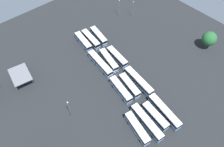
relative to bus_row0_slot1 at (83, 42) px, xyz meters
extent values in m
plane|color=black|center=(23.06, -1.93, -1.91)|extent=(124.47, 124.47, 0.00)
cube|color=silver|center=(-0.01, 0.00, -0.02)|extent=(11.51, 4.01, 3.17)
cube|color=beige|center=(-0.01, 0.00, 1.64)|extent=(11.03, 3.75, 0.14)
cube|color=black|center=(-0.01, 0.00, 0.49)|extent=(11.57, 4.05, 1.02)
cube|color=#1E56A8|center=(-0.01, 0.00, -0.91)|extent=(11.57, 4.05, 0.63)
cube|color=black|center=(5.59, -0.77, 0.59)|extent=(0.34, 2.03, 1.17)
cylinder|color=black|center=(3.61, 0.66, -1.41)|extent=(1.03, 0.43, 1.00)
cylinder|color=black|center=(3.30, -1.61, -1.41)|extent=(1.03, 0.43, 1.00)
cylinder|color=black|center=(-3.31, 1.61, -1.41)|extent=(1.03, 0.43, 1.00)
cylinder|color=black|center=(-3.62, -0.66, -1.41)|extent=(1.03, 0.43, 1.00)
cube|color=silver|center=(0.97, 3.44, -0.02)|extent=(12.09, 3.82, 3.17)
cube|color=beige|center=(0.97, 3.44, 1.64)|extent=(11.59, 3.57, 0.14)
cube|color=black|center=(0.97, 3.44, 0.49)|extent=(12.15, 3.86, 1.02)
cube|color=#1E56A8|center=(0.97, 3.44, -0.91)|extent=(12.15, 3.86, 0.63)
cube|color=black|center=(6.88, 2.76, 0.59)|extent=(0.29, 2.04, 1.17)
cylinder|color=black|center=(4.76, 4.16, -1.41)|extent=(1.03, 0.41, 1.00)
cylinder|color=black|center=(4.50, 1.88, -1.41)|extent=(1.03, 0.41, 1.00)
cylinder|color=black|center=(-2.56, 4.99, -1.41)|extent=(1.03, 0.41, 1.00)
cylinder|color=black|center=(-2.82, 2.72, -1.41)|extent=(1.03, 0.41, 1.00)
cube|color=silver|center=(1.64, 7.41, -0.02)|extent=(11.64, 4.39, 3.17)
cube|color=beige|center=(1.64, 7.41, 1.64)|extent=(11.15, 4.11, 0.14)
cube|color=black|center=(1.64, 7.41, 0.49)|extent=(11.70, 4.43, 1.02)
cube|color=#1E56A8|center=(1.64, 7.41, -0.91)|extent=(11.70, 4.43, 0.63)
cube|color=black|center=(7.26, 6.44, 0.59)|extent=(0.41, 2.02, 1.17)
cylinder|color=black|center=(5.31, 7.94, -1.41)|extent=(1.04, 0.47, 1.00)
cylinder|color=black|center=(4.92, 5.68, -1.41)|extent=(1.04, 0.47, 1.00)
cylinder|color=black|center=(-1.64, 9.14, -1.41)|extent=(1.04, 0.47, 1.00)
cylinder|color=black|center=(-2.03, 6.88, -1.41)|extent=(1.04, 0.47, 1.00)
cube|color=silver|center=(14.97, -2.64, -0.02)|extent=(14.56, 3.92, 3.17)
cube|color=beige|center=(14.97, -2.64, 1.64)|extent=(13.97, 3.66, 0.14)
cube|color=black|center=(14.97, -2.64, 0.49)|extent=(14.63, 3.96, 1.02)
cube|color=#1E56A8|center=(14.97, -2.64, -0.91)|extent=(14.63, 3.96, 0.63)
cube|color=black|center=(22.14, -3.36, 0.59)|extent=(0.26, 2.04, 1.17)
cube|color=#47474C|center=(13.40, -2.48, -0.02)|extent=(1.15, 2.62, 3.05)
cylinder|color=black|center=(19.52, -1.94, -1.41)|extent=(1.03, 0.40, 1.00)
cylinder|color=black|center=(19.29, -4.22, -1.41)|extent=(1.03, 0.40, 1.00)
cylinder|color=black|center=(10.65, -1.05, -1.41)|extent=(1.03, 0.40, 1.00)
cylinder|color=black|center=(10.42, -3.33, -1.41)|extent=(1.03, 0.40, 1.00)
cube|color=silver|center=(15.90, 1.14, -0.02)|extent=(12.16, 4.83, 3.17)
cube|color=beige|center=(15.90, 1.14, 1.64)|extent=(11.66, 4.54, 0.14)
cube|color=black|center=(15.90, 1.14, 0.49)|extent=(12.23, 4.88, 1.02)
cube|color=#1E56A8|center=(15.90, 1.14, -0.91)|extent=(12.23, 4.88, 0.63)
cube|color=black|center=(21.74, -0.06, 0.59)|extent=(0.47, 2.01, 1.17)
cylinder|color=black|center=(19.74, 1.52, -1.41)|extent=(1.04, 0.49, 1.00)
cylinder|color=black|center=(19.28, -0.72, -1.41)|extent=(1.04, 0.49, 1.00)
cylinder|color=black|center=(12.51, 3.00, -1.41)|extent=(1.04, 0.49, 1.00)
cylinder|color=black|center=(12.05, 0.76, -1.41)|extent=(1.04, 0.49, 1.00)
cube|color=silver|center=(16.81, 4.96, -0.02)|extent=(11.74, 3.72, 3.17)
cube|color=beige|center=(16.81, 4.96, 1.64)|extent=(11.26, 3.47, 0.14)
cube|color=black|center=(16.81, 4.96, 0.49)|extent=(11.80, 3.77, 1.02)
cube|color=#1E56A8|center=(16.81, 4.96, -0.91)|extent=(11.80, 3.77, 0.63)
cube|color=black|center=(22.56, 4.33, 0.59)|extent=(0.28, 2.04, 1.17)
cylinder|color=black|center=(20.49, 5.71, -1.41)|extent=(1.03, 0.41, 1.00)
cylinder|color=black|center=(20.25, 3.43, -1.41)|extent=(1.03, 0.41, 1.00)
cylinder|color=black|center=(13.38, 6.48, -1.41)|extent=(1.03, 0.41, 1.00)
cylinder|color=black|center=(13.13, 4.20, -1.41)|extent=(1.03, 0.41, 1.00)
cube|color=silver|center=(29.98, -5.13, -0.02)|extent=(12.00, 4.38, 3.17)
cube|color=beige|center=(29.98, -5.13, 1.64)|extent=(11.51, 4.10, 0.14)
cube|color=black|center=(29.98, -5.13, 0.49)|extent=(12.07, 4.42, 1.02)
cube|color=#1E56A8|center=(29.98, -5.13, -0.91)|extent=(12.07, 4.42, 0.63)
cube|color=black|center=(35.79, -6.09, 0.59)|extent=(0.39, 2.03, 1.17)
cylinder|color=black|center=(33.76, -4.59, -1.41)|extent=(1.04, 0.46, 1.00)
cylinder|color=black|center=(33.39, -6.85, -1.41)|extent=(1.04, 0.46, 1.00)
cylinder|color=black|center=(26.57, -3.40, -1.41)|extent=(1.04, 0.46, 1.00)
cylinder|color=black|center=(26.20, -5.67, -1.41)|extent=(1.04, 0.46, 1.00)
cube|color=silver|center=(30.81, -1.44, -0.02)|extent=(11.20, 4.35, 3.17)
cube|color=beige|center=(30.81, -1.44, 1.64)|extent=(10.73, 4.08, 0.14)
cube|color=black|center=(30.81, -1.44, 0.49)|extent=(11.26, 4.39, 1.02)
cube|color=#1E56A8|center=(30.81, -1.44, -0.91)|extent=(11.26, 4.39, 0.63)
cube|color=black|center=(36.21, -2.39, 0.59)|extent=(0.41, 2.02, 1.17)
cylinder|color=black|center=(34.35, -0.90, -1.41)|extent=(1.04, 0.47, 1.00)
cylinder|color=black|center=(33.95, -3.15, -1.41)|extent=(1.04, 0.47, 1.00)
cylinder|color=black|center=(27.67, 0.28, -1.41)|extent=(1.04, 0.47, 1.00)
cylinder|color=black|center=(27.28, -1.98, -1.41)|extent=(1.04, 0.47, 1.00)
cube|color=silver|center=(31.62, 2.65, -0.02)|extent=(14.56, 3.98, 3.17)
cube|color=beige|center=(31.62, 2.65, 1.64)|extent=(13.97, 3.72, 0.14)
cube|color=black|center=(31.62, 2.65, 0.49)|extent=(14.64, 4.03, 1.02)
cube|color=#1E56A8|center=(31.62, 2.65, -0.91)|extent=(14.64, 4.03, 0.63)
cube|color=black|center=(38.78, 1.89, 0.59)|extent=(0.27, 2.04, 1.17)
cube|color=#47474C|center=(30.05, 2.81, -0.02)|extent=(1.16, 2.62, 3.05)
cylinder|color=black|center=(36.17, 3.32, -1.41)|extent=(1.03, 0.40, 1.00)
cylinder|color=black|center=(35.93, 1.04, -1.41)|extent=(1.03, 0.40, 1.00)
cylinder|color=black|center=(27.31, 4.25, -1.41)|extent=(1.03, 0.40, 1.00)
cylinder|color=black|center=(27.07, 1.97, -1.41)|extent=(1.03, 0.40, 1.00)
cube|color=silver|center=(44.78, -11.50, -0.02)|extent=(11.95, 4.86, 3.17)
cube|color=beige|center=(44.78, -11.50, 1.64)|extent=(11.46, 4.57, 0.14)
cube|color=black|center=(44.78, -11.50, 0.49)|extent=(12.02, 4.91, 1.02)
cube|color=#1E56A8|center=(44.78, -11.50, -0.91)|extent=(12.02, 4.91, 0.63)
cube|color=black|center=(50.51, -12.71, 0.59)|extent=(0.48, 2.01, 1.17)
cylinder|color=black|center=(48.56, -11.13, -1.41)|extent=(1.04, 0.50, 1.00)
cylinder|color=black|center=(48.09, -13.37, -1.41)|extent=(1.04, 0.50, 1.00)
cylinder|color=black|center=(41.47, -9.62, -1.41)|extent=(1.04, 0.50, 1.00)
cylinder|color=black|center=(41.00, -11.87, -1.41)|extent=(1.04, 0.50, 1.00)
cube|color=silver|center=(45.35, -7.57, -0.02)|extent=(14.59, 4.45, 3.17)
cube|color=beige|center=(45.35, -7.57, 1.64)|extent=(13.99, 4.17, 0.14)
cube|color=black|center=(45.35, -7.57, 0.49)|extent=(14.66, 4.49, 1.02)
cube|color=#1E56A8|center=(45.35, -7.57, -0.91)|extent=(14.66, 4.49, 0.63)
cube|color=black|center=(52.49, -8.56, 0.59)|extent=(0.34, 2.03, 1.17)
cube|color=#47474C|center=(43.79, -7.35, -0.02)|extent=(1.24, 2.64, 3.05)
cylinder|color=black|center=(49.93, -7.04, -1.41)|extent=(1.03, 0.43, 1.00)
cylinder|color=black|center=(49.61, -9.32, -1.41)|extent=(1.03, 0.43, 1.00)
cylinder|color=black|center=(41.10, -5.82, -1.41)|extent=(1.03, 0.43, 1.00)
cylinder|color=black|center=(40.78, -8.09, -1.41)|extent=(1.03, 0.43, 1.00)
cube|color=silver|center=(45.67, -3.77, -0.02)|extent=(11.24, 3.70, 3.17)
cube|color=beige|center=(45.67, -3.77, 1.64)|extent=(10.78, 3.46, 0.14)
cube|color=black|center=(45.67, -3.77, 0.49)|extent=(11.30, 3.75, 1.02)
cube|color=#1E56A8|center=(45.67, -3.77, -0.91)|extent=(11.30, 3.75, 0.63)
cube|color=black|center=(51.16, -4.39, 0.59)|extent=(0.29, 2.04, 1.17)
cylinder|color=black|center=(49.20, -3.01, -1.41)|extent=(1.03, 0.41, 1.00)
cylinder|color=black|center=(48.94, -5.29, -1.41)|extent=(1.03, 0.41, 1.00)
cylinder|color=black|center=(42.40, -2.25, -1.41)|extent=(1.03, 0.41, 1.00)
cylinder|color=black|center=(42.14, -4.53, -1.41)|extent=(1.03, 0.41, 1.00)
cube|color=silver|center=(46.55, -0.03, -0.02)|extent=(14.59, 4.57, 3.17)
cube|color=beige|center=(46.55, -0.03, 1.64)|extent=(13.99, 4.29, 0.14)
cube|color=black|center=(46.55, -0.03, 0.49)|extent=(14.67, 4.62, 1.02)
cube|color=#1E56A8|center=(46.55, -0.03, -0.91)|extent=(14.67, 4.62, 0.63)
cube|color=black|center=(53.67, -1.09, 0.59)|extent=(0.36, 2.03, 1.17)
cube|color=#47474C|center=(44.98, 0.20, -0.02)|extent=(1.26, 2.65, 3.05)
cylinder|color=black|center=(51.12, 0.45, -1.41)|extent=(1.03, 0.44, 1.00)
cylinder|color=black|center=(50.79, -1.82, -1.41)|extent=(1.03, 0.44, 1.00)
cylinder|color=black|center=(42.30, 1.76, -1.41)|extent=(1.03, 0.44, 1.00)
cylinder|color=black|center=(41.97, -0.51, -1.41)|extent=(1.03, 0.44, 1.00)
cube|color=slate|center=(0.67, -30.01, 2.04)|extent=(10.75, 8.25, 0.20)
cylinder|color=#59595B|center=(5.70, -27.70, 0.02)|extent=(0.20, 0.20, 3.85)
cylinder|color=#59595B|center=(4.71, -33.79, 0.02)|extent=(0.20, 0.20, 3.85)
cylinder|color=#59595B|center=(-3.38, -26.23, 0.02)|extent=(0.20, 0.20, 3.85)
cylinder|color=#59595B|center=(-4.36, -32.32, 0.02)|extent=(0.20, 0.20, 3.85)
cylinder|color=slate|center=(-5.18, 26.13, 2.45)|extent=(0.16, 0.16, 8.71)
cube|color=silver|center=(-5.18, 26.13, 6.98)|extent=(0.56, 0.28, 0.20)
cylinder|color=slate|center=(-0.16, 30.74, 2.28)|extent=(0.16, 0.16, 8.37)
cube|color=silver|center=(-0.16, 30.74, 6.64)|extent=(0.56, 0.28, 0.20)
cylinder|color=slate|center=(26.34, -24.80, 2.83)|extent=(0.16, 0.16, 9.46)
cube|color=silver|center=(26.34, -24.80, 7.74)|extent=(0.56, 0.28, 0.20)
cylinder|color=brown|center=(37.08, 39.65, -0.64)|extent=(0.44, 0.44, 2.54)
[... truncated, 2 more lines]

